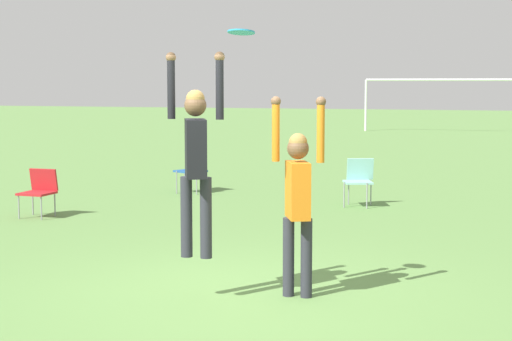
{
  "coord_description": "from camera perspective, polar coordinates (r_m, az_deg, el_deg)",
  "views": [
    {
      "loc": [
        2.84,
        -8.31,
        2.24
      ],
      "look_at": [
        0.17,
        0.24,
        1.3
      ],
      "focal_mm": 60.0,
      "sensor_mm": 36.0,
      "label": 1
    }
  ],
  "objects": [
    {
      "name": "ground_plane",
      "position": [
        9.06,
        -1.5,
        -8.32
      ],
      "size": [
        120.0,
        120.0,
        0.0
      ],
      "primitive_type": "plane",
      "color": "#608C47"
    },
    {
      "name": "camping_chair_0",
      "position": [
        17.3,
        -4.28,
        0.24
      ],
      "size": [
        0.68,
        0.73,
        0.85
      ],
      "rotation": [
        0.0,
        0.0,
        2.67
      ],
      "color": "gray",
      "rests_on": "ground_plane"
    },
    {
      "name": "camping_chair_1",
      "position": [
        14.58,
        -14.23,
        -1.17
      ],
      "size": [
        0.51,
        0.54,
        0.79
      ],
      "rotation": [
        0.0,
        0.0,
        3.12
      ],
      "color": "gray",
      "rests_on": "ground_plane"
    },
    {
      "name": "camping_chair_2",
      "position": [
        15.47,
        6.87,
        -0.46
      ],
      "size": [
        0.62,
        0.66,
        0.85
      ],
      "rotation": [
        0.0,
        0.0,
        3.5
      ],
      "color": "gray",
      "rests_on": "ground_plane"
    },
    {
      "name": "soccer_goal",
      "position": [
        38.58,
        12.49,
        5.25
      ],
      "size": [
        7.1,
        0.1,
        2.35
      ],
      "color": "white",
      "rests_on": "ground_plane"
    },
    {
      "name": "person_jumping",
      "position": [
        8.65,
        -4.04,
        1.39
      ],
      "size": [
        0.63,
        0.51,
        2.09
      ],
      "rotation": [
        0.0,
        0.0,
        2.0
      ],
      "color": "#2D2D38",
      "rests_on": "ground_plane"
    },
    {
      "name": "person_defending",
      "position": [
        8.82,
        2.8,
        -1.43
      ],
      "size": [
        0.58,
        0.47,
        2.08
      ],
      "rotation": [
        0.0,
        0.0,
        -1.14
      ],
      "color": "#2D2D38",
      "rests_on": "ground_plane"
    },
    {
      "name": "frisbee",
      "position": [
        8.56,
        -1.0,
        9.21
      ],
      "size": [
        0.27,
        0.27,
        0.05
      ],
      "color": "#2D9EDB"
    }
  ]
}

